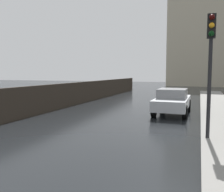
{
  "coord_description": "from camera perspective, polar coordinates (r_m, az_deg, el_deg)",
  "views": [
    {
      "loc": [
        3.91,
        -1.05,
        2.28
      ],
      "look_at": [
        0.7,
        8.11,
        1.37
      ],
      "focal_mm": 40.2,
      "sensor_mm": 36.0,
      "label": 1
    }
  ],
  "objects": [
    {
      "name": "car_silver_mid_road",
      "position": [
        14.25,
        13.6,
        -1.06
      ],
      "size": [
        1.83,
        4.4,
        1.39
      ],
      "rotation": [
        0.0,
        0.0,
        -0.02
      ],
      "color": "#B2B5BA",
      "rests_on": "ground"
    },
    {
      "name": "distant_tower",
      "position": [
        47.75,
        23.06,
        14.0
      ],
      "size": [
        16.31,
        11.6,
        19.58
      ],
      "color": "#B2A88E",
      "rests_on": "ground"
    },
    {
      "name": "traffic_light",
      "position": [
        8.68,
        21.5,
        9.19
      ],
      "size": [
        0.26,
        0.39,
        3.97
      ],
      "color": "black",
      "rests_on": "sidewalk_strip"
    }
  ]
}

